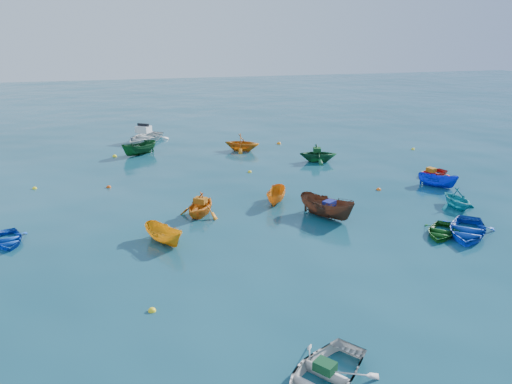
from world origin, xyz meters
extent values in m
plane|color=#0A3B4A|center=(0.00, 0.00, 0.00)|extent=(160.00, 160.00, 0.00)
imported|color=#0E45BB|center=(-13.39, 1.58, 0.00)|extent=(2.49, 3.04, 0.55)
imported|color=silver|center=(-2.25, -11.68, 0.00)|extent=(4.42, 4.23, 0.75)
imported|color=#512E1D|center=(2.99, 0.93, 0.00)|extent=(3.00, 3.63, 1.35)
imported|color=#0E3CAF|center=(8.92, -3.20, 0.00)|extent=(4.43, 4.58, 0.77)
imported|color=orange|center=(-3.74, 2.94, 0.00)|extent=(3.44, 3.53, 1.41)
imported|color=orange|center=(-6.00, -0.33, 0.00)|extent=(2.23, 2.82, 1.04)
imported|color=#124F16|center=(7.68, -2.82, 0.00)|extent=(3.26, 3.31, 0.56)
imported|color=teal|center=(10.93, 0.48, 0.00)|extent=(2.13, 2.46, 1.28)
imported|color=orange|center=(0.97, 3.89, 0.00)|extent=(2.09, 2.78, 1.01)
imported|color=#124E29|center=(6.86, 12.22, 0.00)|extent=(3.42, 3.15, 1.50)
imported|color=red|center=(13.32, 6.68, 0.00)|extent=(3.02, 2.55, 0.53)
imported|color=#0E28BA|center=(12.14, 4.25, 0.00)|extent=(2.48, 2.53, 1.00)
imported|color=orange|center=(1.93, 17.21, 0.00)|extent=(3.80, 3.64, 1.56)
imported|color=#10451E|center=(-6.55, 17.84, 0.00)|extent=(3.35, 2.66, 1.23)
imported|color=white|center=(-5.97, 22.85, 0.00)|extent=(5.42, 5.78, 1.58)
cube|color=#114423|center=(-2.17, -11.62, 0.52)|extent=(0.73, 0.76, 0.29)
cube|color=navy|center=(3.07, 0.81, 0.83)|extent=(0.84, 0.79, 0.32)
cube|color=#AF5D11|center=(-3.71, 2.98, 0.87)|extent=(0.84, 0.80, 0.32)
cube|color=#104118|center=(6.76, 12.25, 0.93)|extent=(0.74, 0.86, 0.35)
cube|color=#C36E14|center=(13.22, 6.65, 0.41)|extent=(0.62, 0.72, 0.29)
sphere|color=yellow|center=(-6.95, -6.42, 0.00)|extent=(0.30, 0.30, 0.30)
sphere|color=#D24C0B|center=(11.04, 0.80, 0.00)|extent=(0.36, 0.36, 0.36)
sphere|color=yellow|center=(-13.51, 10.38, 0.00)|extent=(0.30, 0.30, 0.30)
sphere|color=#CF450B|center=(-8.84, 9.46, 0.00)|extent=(0.31, 0.31, 0.31)
sphere|color=yellow|center=(0.98, 10.63, 0.00)|extent=(0.29, 0.29, 0.29)
sphere|color=#FF5F0D|center=(8.07, 4.56, 0.00)|extent=(0.31, 0.31, 0.31)
sphere|color=yellow|center=(-8.55, 17.77, 0.00)|extent=(0.35, 0.35, 0.35)
sphere|color=orange|center=(5.69, 18.81, 0.00)|extent=(0.38, 0.38, 0.38)
sphere|color=yellow|center=(16.20, 13.89, 0.00)|extent=(0.30, 0.30, 0.30)
camera|label=1|loc=(-7.24, -23.07, 10.11)|focal=35.00mm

